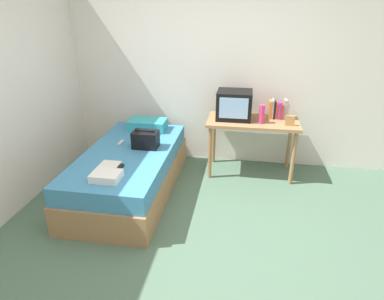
{
  "coord_description": "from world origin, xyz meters",
  "views": [
    {
      "loc": [
        0.46,
        -2.47,
        2.1
      ],
      "look_at": [
        -0.12,
        0.96,
        0.55
      ],
      "focal_mm": 30.6,
      "sensor_mm": 36.0,
      "label": 1
    }
  ],
  "objects_px": {
    "remote_silver": "(121,143)",
    "water_bottle": "(262,114)",
    "picture_frame": "(290,121)",
    "pillow": "(147,125)",
    "desk": "(252,127)",
    "book_row": "(278,110)",
    "magazine": "(108,167)",
    "folded_towel": "(106,176)",
    "tv": "(234,105)",
    "remote_dark": "(120,168)",
    "handbag": "(146,139)",
    "bed": "(130,171)"
  },
  "relations": [
    {
      "from": "desk",
      "to": "handbag",
      "type": "xyz_separation_m",
      "value": [
        -1.26,
        -0.6,
        -0.02
      ]
    },
    {
      "from": "bed",
      "to": "pillow",
      "type": "distance_m",
      "value": 0.8
    },
    {
      "from": "pillow",
      "to": "magazine",
      "type": "distance_m",
      "value": 1.17
    },
    {
      "from": "water_bottle",
      "to": "folded_towel",
      "type": "relative_size",
      "value": 0.83
    },
    {
      "from": "bed",
      "to": "handbag",
      "type": "xyz_separation_m",
      "value": [
        0.18,
        0.13,
        0.37
      ]
    },
    {
      "from": "remote_silver",
      "to": "desk",
      "type": "bearing_deg",
      "value": 18.89
    },
    {
      "from": "bed",
      "to": "water_bottle",
      "type": "bearing_deg",
      "value": 22.16
    },
    {
      "from": "desk",
      "to": "folded_towel",
      "type": "bearing_deg",
      "value": -134.27
    },
    {
      "from": "tv",
      "to": "pillow",
      "type": "relative_size",
      "value": 0.88
    },
    {
      "from": "desk",
      "to": "picture_frame",
      "type": "bearing_deg",
      "value": -18.5
    },
    {
      "from": "picture_frame",
      "to": "pillow",
      "type": "height_order",
      "value": "picture_frame"
    },
    {
      "from": "desk",
      "to": "book_row",
      "type": "height_order",
      "value": "book_row"
    },
    {
      "from": "picture_frame",
      "to": "pillow",
      "type": "bearing_deg",
      "value": 175.76
    },
    {
      "from": "remote_silver",
      "to": "water_bottle",
      "type": "bearing_deg",
      "value": 14.36
    },
    {
      "from": "bed",
      "to": "handbag",
      "type": "bearing_deg",
      "value": 36.67
    },
    {
      "from": "desk",
      "to": "water_bottle",
      "type": "relative_size",
      "value": 4.96
    },
    {
      "from": "tv",
      "to": "magazine",
      "type": "relative_size",
      "value": 1.52
    },
    {
      "from": "handbag",
      "to": "folded_towel",
      "type": "bearing_deg",
      "value": -99.99
    },
    {
      "from": "tv",
      "to": "water_bottle",
      "type": "bearing_deg",
      "value": -22.28
    },
    {
      "from": "water_bottle",
      "to": "book_row",
      "type": "distance_m",
      "value": 0.33
    },
    {
      "from": "desk",
      "to": "handbag",
      "type": "relative_size",
      "value": 3.87
    },
    {
      "from": "book_row",
      "to": "picture_frame",
      "type": "bearing_deg",
      "value": -66.78
    },
    {
      "from": "desk",
      "to": "remote_silver",
      "type": "height_order",
      "value": "desk"
    },
    {
      "from": "water_bottle",
      "to": "remote_dark",
      "type": "bearing_deg",
      "value": -143.39
    },
    {
      "from": "handbag",
      "to": "remote_silver",
      "type": "relative_size",
      "value": 2.08
    },
    {
      "from": "handbag",
      "to": "folded_towel",
      "type": "distance_m",
      "value": 0.85
    },
    {
      "from": "book_row",
      "to": "folded_towel",
      "type": "xyz_separation_m",
      "value": [
        -1.72,
        -1.57,
        -0.29
      ]
    },
    {
      "from": "picture_frame",
      "to": "folded_towel",
      "type": "height_order",
      "value": "picture_frame"
    },
    {
      "from": "water_bottle",
      "to": "folded_towel",
      "type": "xyz_separation_m",
      "value": [
        -1.5,
        -1.33,
        -0.29
      ]
    },
    {
      "from": "remote_dark",
      "to": "bed",
      "type": "bearing_deg",
      "value": 99.07
    },
    {
      "from": "book_row",
      "to": "magazine",
      "type": "bearing_deg",
      "value": -144.22
    },
    {
      "from": "handbag",
      "to": "pillow",
      "type": "bearing_deg",
      "value": 104.61
    },
    {
      "from": "picture_frame",
      "to": "handbag",
      "type": "height_order",
      "value": "picture_frame"
    },
    {
      "from": "desk",
      "to": "picture_frame",
      "type": "height_order",
      "value": "picture_frame"
    },
    {
      "from": "remote_silver",
      "to": "folded_towel",
      "type": "bearing_deg",
      "value": -77.93
    },
    {
      "from": "tv",
      "to": "remote_dark",
      "type": "relative_size",
      "value": 2.82
    },
    {
      "from": "desk",
      "to": "tv",
      "type": "height_order",
      "value": "tv"
    },
    {
      "from": "remote_silver",
      "to": "book_row",
      "type": "bearing_deg",
      "value": 19.64
    },
    {
      "from": "desk",
      "to": "folded_towel",
      "type": "distance_m",
      "value": 2.01
    },
    {
      "from": "tv",
      "to": "water_bottle",
      "type": "xyz_separation_m",
      "value": [
        0.35,
        -0.14,
        -0.06
      ]
    },
    {
      "from": "folded_towel",
      "to": "desk",
      "type": "bearing_deg",
      "value": 45.73
    },
    {
      "from": "desk",
      "to": "water_bottle",
      "type": "xyz_separation_m",
      "value": [
        0.1,
        -0.11,
        0.21
      ]
    },
    {
      "from": "desk",
      "to": "bed",
      "type": "bearing_deg",
      "value": -152.82
    },
    {
      "from": "bed",
      "to": "water_bottle",
      "type": "xyz_separation_m",
      "value": [
        1.53,
        0.62,
        0.6
      ]
    },
    {
      "from": "water_bottle",
      "to": "magazine",
      "type": "height_order",
      "value": "water_bottle"
    },
    {
      "from": "book_row",
      "to": "magazine",
      "type": "distance_m",
      "value": 2.26
    },
    {
      "from": "tv",
      "to": "remote_silver",
      "type": "relative_size",
      "value": 3.06
    },
    {
      "from": "desk",
      "to": "water_bottle",
      "type": "distance_m",
      "value": 0.26
    },
    {
      "from": "magazine",
      "to": "folded_towel",
      "type": "distance_m",
      "value": 0.28
    },
    {
      "from": "bed",
      "to": "folded_towel",
      "type": "xyz_separation_m",
      "value": [
        0.03,
        -0.7,
        0.31
      ]
    }
  ]
}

